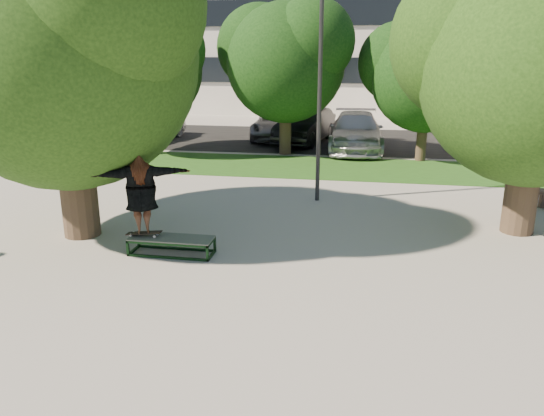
% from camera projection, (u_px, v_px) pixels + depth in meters
% --- Properties ---
extents(ground, '(120.00, 120.00, 0.00)m').
position_uv_depth(ground, '(246.00, 262.00, 10.95)').
color(ground, gray).
rests_on(ground, ground).
extents(grass_strip, '(30.00, 4.00, 0.02)m').
position_uv_depth(grass_strip, '(328.00, 168.00, 19.75)').
color(grass_strip, '#204513').
rests_on(grass_strip, ground).
extents(asphalt_strip, '(40.00, 8.00, 0.01)m').
position_uv_depth(asphalt_strip, '(317.00, 140.00, 26.06)').
color(asphalt_strip, black).
rests_on(asphalt_strip, ground).
extents(tree_left, '(6.96, 5.95, 7.12)m').
position_uv_depth(tree_left, '(61.00, 40.00, 11.44)').
color(tree_left, '#38281E').
rests_on(tree_left, ground).
extents(tree_right, '(6.24, 5.33, 6.51)m').
position_uv_depth(tree_right, '(535.00, 56.00, 11.72)').
color(tree_right, '#38281E').
rests_on(tree_right, ground).
extents(bg_tree_left, '(5.28, 4.51, 5.77)m').
position_uv_depth(bg_tree_left, '(146.00, 63.00, 21.43)').
color(bg_tree_left, '#38281E').
rests_on(bg_tree_left, ground).
extents(bg_tree_mid, '(5.76, 4.92, 6.24)m').
position_uv_depth(bg_tree_mid, '(284.00, 55.00, 21.39)').
color(bg_tree_mid, '#38281E').
rests_on(bg_tree_mid, ground).
extents(bg_tree_right, '(5.04, 4.31, 5.43)m').
position_uv_depth(bg_tree_right, '(425.00, 70.00, 20.15)').
color(bg_tree_right, '#38281E').
rests_on(bg_tree_right, ground).
extents(lamppost, '(0.25, 0.15, 6.11)m').
position_uv_depth(lamppost, '(320.00, 90.00, 14.61)').
color(lamppost, '#2D2D30').
rests_on(lamppost, ground).
extents(grind_box, '(1.80, 0.60, 0.38)m').
position_uv_depth(grind_box, '(172.00, 246.00, 11.34)').
color(grind_box, black).
rests_on(grind_box, ground).
extents(skater_rig, '(2.15, 1.32, 1.78)m').
position_uv_depth(skater_rig, '(141.00, 194.00, 11.12)').
color(skater_rig, white).
rests_on(skater_rig, grind_box).
extents(car_silver_a, '(2.34, 4.67, 1.53)m').
position_uv_depth(car_silver_a, '(152.00, 124.00, 25.72)').
color(car_silver_a, silver).
rests_on(car_silver_a, asphalt_strip).
extents(car_dark, '(2.62, 5.13, 1.61)m').
position_uv_depth(car_dark, '(305.00, 126.00, 24.94)').
color(car_dark, black).
rests_on(car_dark, asphalt_strip).
extents(car_grey, '(2.65, 5.15, 1.39)m').
position_uv_depth(car_grey, '(278.00, 125.00, 26.10)').
color(car_grey, slate).
rests_on(car_grey, asphalt_strip).
extents(car_silver_b, '(2.43, 5.61, 1.61)m').
position_uv_depth(car_silver_b, '(356.00, 132.00, 23.16)').
color(car_silver_b, silver).
rests_on(car_silver_b, asphalt_strip).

